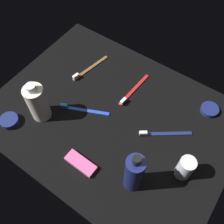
{
  "coord_description": "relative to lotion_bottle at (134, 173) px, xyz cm",
  "views": [
    {
      "loc": [
        -27.18,
        38.7,
        77.13
      ],
      "look_at": [
        0.0,
        0.0,
        3.0
      ],
      "focal_mm": 40.99,
      "sensor_mm": 36.0,
      "label": 1
    }
  ],
  "objects": [
    {
      "name": "ground_plane",
      "position": [
        18.54,
        -15.87,
        -9.12
      ],
      "size": [
        84.0,
        64.0,
        1.2
      ],
      "primitive_type": "cube",
      "color": "black"
    },
    {
      "name": "lotion_bottle",
      "position": [
        0.0,
        0.0,
        0.0
      ],
      "size": [
        5.4,
        5.4,
        19.3
      ],
      "color": "navy",
      "rests_on": "ground_plane"
    },
    {
      "name": "bodywash_bottle",
      "position": [
        39.38,
        -2.43,
        -1.15
      ],
      "size": [
        6.7,
        6.7,
        16.37
      ],
      "color": "silver",
      "rests_on": "ground_plane"
    },
    {
      "name": "deodorant_stick",
      "position": [
        -11.01,
        -11.37,
        -3.93
      ],
      "size": [
        4.8,
        4.8,
        9.16
      ],
      "primitive_type": "cylinder",
      "color": "silver",
      "rests_on": "ground_plane"
    },
    {
      "name": "toothbrush_navy",
      "position": [
        0.66,
        -19.85,
        -7.91
      ],
      "size": [
        15.18,
        11.68,
        2.1
      ],
      "color": "navy",
      "rests_on": "ground_plane"
    },
    {
      "name": "toothbrush_blue",
      "position": [
        29.02,
        -11.75,
        -7.91
      ],
      "size": [
        16.87,
        8.58,
        2.1
      ],
      "color": "blue",
      "rests_on": "ground_plane"
    },
    {
      "name": "toothbrush_brown",
      "position": [
        38.85,
        -28.4,
        -7.91
      ],
      "size": [
        4.5,
        17.91,
        2.1
      ],
      "color": "brown",
      "rests_on": "ground_plane"
    },
    {
      "name": "toothbrush_red",
      "position": [
        18.39,
        -29.27,
        -7.91
      ],
      "size": [
        2.37,
        18.04,
        2.1
      ],
      "color": "red",
      "rests_on": "ground_plane"
    },
    {
      "name": "snack_bar_pink",
      "position": [
        16.41,
        4.27,
        -7.77
      ],
      "size": [
        10.49,
        4.25,
        1.5
      ],
      "primitive_type": "cube",
      "rotation": [
        0.0,
        0.0,
        -0.02
      ],
      "color": "#E55999",
      "rests_on": "ground_plane"
    },
    {
      "name": "cream_tin_left",
      "position": [
        -8.54,
        -37.83,
        -7.67
      ],
      "size": [
        6.32,
        6.32,
        1.69
      ],
      "primitive_type": "cylinder",
      "color": "navy",
      "rests_on": "ground_plane"
    },
    {
      "name": "cream_tin_right",
      "position": [
        46.25,
        6.43,
        -7.46
      ],
      "size": [
        6.41,
        6.41,
        2.12
      ],
      "primitive_type": "cylinder",
      "color": "navy",
      "rests_on": "ground_plane"
    }
  ]
}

